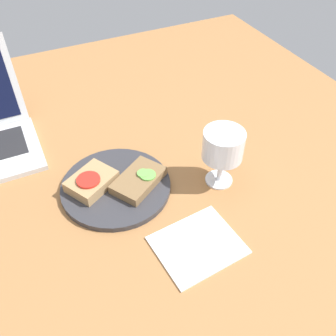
{
  "coord_description": "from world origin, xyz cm",
  "views": [
    {
      "loc": [
        -19.71,
        -57.11,
        62.45
      ],
      "look_at": [
        4.87,
        -5.48,
        8.0
      ],
      "focal_mm": 40.0,
      "sensor_mm": 36.0,
      "label": 1
    }
  ],
  "objects_px": {
    "plate": "(116,187)",
    "wine_glass": "(223,147)",
    "sandwich_with_tomato": "(91,181)",
    "sandwich_with_cucumber": "(139,180)",
    "napkin": "(198,245)"
  },
  "relations": [
    {
      "from": "sandwich_with_tomato",
      "to": "plate",
      "type": "bearing_deg",
      "value": -20.88
    },
    {
      "from": "sandwich_with_cucumber",
      "to": "wine_glass",
      "type": "height_order",
      "value": "wine_glass"
    },
    {
      "from": "sandwich_with_tomato",
      "to": "wine_glass",
      "type": "distance_m",
      "value": 0.29
    },
    {
      "from": "wine_glass",
      "to": "plate",
      "type": "bearing_deg",
      "value": 160.96
    },
    {
      "from": "sandwich_with_cucumber",
      "to": "napkin",
      "type": "bearing_deg",
      "value": -77.39
    },
    {
      "from": "sandwich_with_tomato",
      "to": "sandwich_with_cucumber",
      "type": "relative_size",
      "value": 0.88
    },
    {
      "from": "plate",
      "to": "napkin",
      "type": "xyz_separation_m",
      "value": [
        0.09,
        -0.21,
        -0.0
      ]
    },
    {
      "from": "sandwich_with_tomato",
      "to": "sandwich_with_cucumber",
      "type": "xyz_separation_m",
      "value": [
        0.09,
        -0.04,
        -0.0
      ]
    },
    {
      "from": "sandwich_with_cucumber",
      "to": "napkin",
      "type": "xyz_separation_m",
      "value": [
        0.04,
        -0.19,
        -0.02
      ]
    },
    {
      "from": "sandwich_with_tomato",
      "to": "wine_glass",
      "type": "height_order",
      "value": "wine_glass"
    },
    {
      "from": "sandwich_with_cucumber",
      "to": "wine_glass",
      "type": "relative_size",
      "value": 1.02
    },
    {
      "from": "wine_glass",
      "to": "sandwich_with_cucumber",
      "type": "bearing_deg",
      "value": 161.66
    },
    {
      "from": "plate",
      "to": "sandwich_with_cucumber",
      "type": "xyz_separation_m",
      "value": [
        0.05,
        -0.02,
        0.02
      ]
    },
    {
      "from": "plate",
      "to": "wine_glass",
      "type": "distance_m",
      "value": 0.25
    },
    {
      "from": "napkin",
      "to": "sandwich_with_tomato",
      "type": "bearing_deg",
      "value": 121.17
    }
  ]
}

